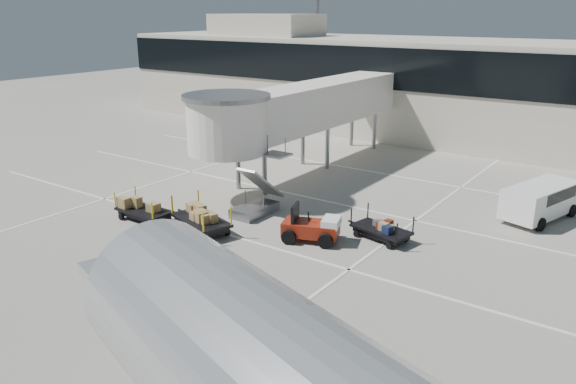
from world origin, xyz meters
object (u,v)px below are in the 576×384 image
object	(u,v)px
box_cart_near	(200,219)
suitcase_cart	(381,230)
baggage_tug	(312,228)
ground_worker	(126,253)
box_cart_far	(145,211)
minivan	(542,198)
belt_loader	(261,119)

from	to	relation	value
box_cart_near	suitcase_cart	bearing A→B (deg)	46.30
baggage_tug	ground_worker	xyz separation A→B (m)	(-4.35, -7.29, 0.28)
suitcase_cart	ground_worker	xyz separation A→B (m)	(-6.92, -9.31, 0.42)
ground_worker	box_cart_near	bearing A→B (deg)	94.35
box_cart_far	minivan	world-z (taller)	minivan
suitcase_cart	belt_loader	distance (m)	28.09
box_cart_near	minivan	distance (m)	17.55
box_cart_far	ground_worker	world-z (taller)	ground_worker
minivan	belt_loader	distance (m)	28.95
baggage_tug	ground_worker	world-z (taller)	ground_worker
baggage_tug	box_cart_far	distance (m)	8.86
belt_loader	minivan	bearing A→B (deg)	-30.68
baggage_tug	box_cart_near	size ratio (longest dim) A/B	0.70
suitcase_cart	box_cart_near	xyz separation A→B (m)	(-7.66, -4.21, 0.16)
baggage_tug	ground_worker	size ratio (longest dim) A/B	1.59
ground_worker	belt_loader	size ratio (longest dim) A/B	0.47
box_cart_far	ground_worker	size ratio (longest dim) A/B	2.00
box_cart_far	belt_loader	world-z (taller)	belt_loader
box_cart_far	minivan	distance (m)	20.50
box_cart_near	box_cart_far	world-z (taller)	box_cart_near
belt_loader	box_cart_far	bearing A→B (deg)	-74.45
baggage_tug	minivan	world-z (taller)	minivan
ground_worker	belt_loader	distance (m)	31.11
suitcase_cart	minivan	xyz separation A→B (m)	(5.49, 7.41, 0.59)
suitcase_cart	ground_worker	bearing A→B (deg)	-114.83
suitcase_cart	box_cart_far	distance (m)	11.98
suitcase_cart	ground_worker	size ratio (longest dim) A/B	1.92
box_cart_near	minivan	size ratio (longest dim) A/B	0.81
baggage_tug	suitcase_cart	size ratio (longest dim) A/B	0.83
box_cart_far	box_cart_near	bearing A→B (deg)	10.06
baggage_tug	ground_worker	distance (m)	8.50
baggage_tug	belt_loader	xyz separation A→B (m)	(-18.78, 20.26, 0.05)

